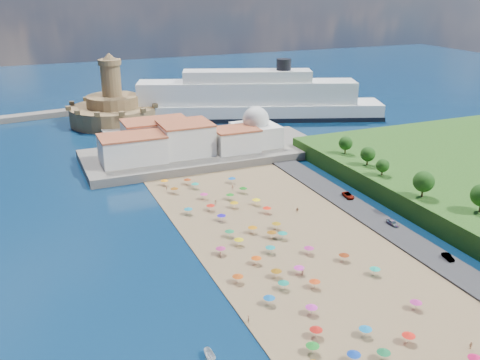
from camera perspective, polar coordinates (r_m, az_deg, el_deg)
name	(u,v)px	position (r m, az deg, el deg)	size (l,w,h in m)	color
ground	(264,243)	(136.43, 2.56, -6.77)	(700.00, 700.00, 0.00)	#071938
terrace	(205,153)	(202.15, -3.75, 2.88)	(90.00, 36.00, 3.00)	#59544C
jetty	(128,137)	(229.36, -11.89, 4.54)	(18.00, 70.00, 2.40)	#59544C
waterfront_buildings	(170,140)	(197.22, -7.44, 4.24)	(57.00, 29.00, 11.00)	silver
domed_building	(256,130)	(205.43, 1.68, 5.38)	(16.00, 16.00, 15.00)	silver
fortress	(113,109)	(256.71, -13.35, 7.37)	(40.00, 40.00, 32.40)	olive
cruise_ship	(247,101)	(258.27, 0.78, 8.38)	(128.28, 63.24, 28.31)	black
beach_parasols	(279,256)	(126.47, 4.23, -8.04)	(32.08, 117.64, 2.20)	gray
beachgoers	(260,235)	(138.28, 2.15, -5.86)	(35.07, 100.24, 1.85)	tan
parked_cars	(395,224)	(149.42, 16.16, -4.51)	(3.02, 65.41, 1.40)	gray
hillside_trees	(450,191)	(152.12, 21.50, -1.15)	(13.43, 101.73, 7.68)	#382314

